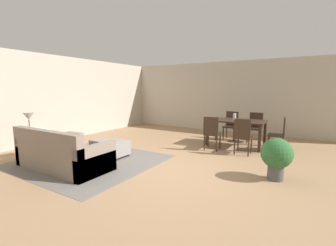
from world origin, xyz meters
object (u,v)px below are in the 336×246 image
at_px(couch, 62,155).
at_px(potted_plant, 277,155).
at_px(dining_chair_far_left, 231,124).
at_px(dining_chair_head_east, 280,132).
at_px(dining_chair_near_right, 243,134).
at_px(vase_centerpiece, 235,117).
at_px(dining_table, 236,123).
at_px(dining_chair_near_left, 212,131).
at_px(table_lamp, 29,117).
at_px(ottoman_table, 110,147).
at_px(dining_chair_far_right, 255,126).
at_px(side_table, 31,139).

bearing_deg(couch, potted_plant, 22.72).
distance_m(dining_chair_far_left, potted_plant, 3.49).
distance_m(dining_chair_head_east, potted_plant, 2.23).
relative_size(dining_chair_near_right, vase_centerpiece, 4.95).
bearing_deg(dining_chair_near_right, dining_table, 114.59).
bearing_deg(dining_chair_near_left, vase_centerpiece, 69.10).
xyz_separation_m(dining_table, potted_plant, (1.33, -2.23, -0.21)).
relative_size(table_lamp, dining_table, 0.33).
xyz_separation_m(table_lamp, dining_table, (3.91, 3.78, -0.32)).
xyz_separation_m(ottoman_table, table_lamp, (-1.53, -1.09, 0.76)).
relative_size(table_lamp, dining_chair_far_right, 0.57).
bearing_deg(vase_centerpiece, dining_table, -33.52).
height_order(couch, dining_table, couch).
bearing_deg(potted_plant, dining_table, 120.78).
distance_m(side_table, dining_chair_far_left, 5.79).
relative_size(table_lamp, dining_chair_head_east, 0.57).
distance_m(side_table, dining_chair_far_right, 6.29).
bearing_deg(dining_chair_near_right, vase_centerpiece, 117.19).
xyz_separation_m(ottoman_table, side_table, (-1.53, -1.09, 0.23)).
distance_m(dining_chair_near_right, potted_plant, 1.65).
xyz_separation_m(couch, side_table, (-1.34, 0.09, 0.16)).
height_order(dining_table, dining_chair_head_east, dining_chair_head_east).
relative_size(dining_chair_far_right, vase_centerpiece, 4.95).
height_order(dining_chair_near_left, dining_chair_head_east, same).
height_order(ottoman_table, table_lamp, table_lamp).
bearing_deg(dining_chair_near_right, ottoman_table, -146.77).
relative_size(side_table, dining_chair_near_left, 0.63).
bearing_deg(dining_chair_head_east, side_table, -143.40).
bearing_deg(couch, dining_chair_near_left, 54.39).
relative_size(couch, potted_plant, 2.68).
relative_size(ottoman_table, dining_chair_near_right, 0.99).
relative_size(dining_chair_near_right, dining_chair_far_right, 1.00).
distance_m(table_lamp, dining_table, 5.45).
bearing_deg(dining_chair_near_left, table_lamp, -140.12).
relative_size(ottoman_table, dining_chair_far_right, 0.99).
height_order(couch, dining_chair_near_left, dining_chair_near_left).
bearing_deg(dining_chair_far_left, dining_chair_far_right, 0.37).
bearing_deg(dining_chair_far_left, dining_chair_near_left, -91.42).
bearing_deg(couch, dining_chair_near_right, 45.22).
height_order(ottoman_table, dining_chair_head_east, dining_chair_head_east).
bearing_deg(vase_centerpiece, table_lamp, -135.07).
bearing_deg(dining_chair_near_left, dining_table, 63.93).
bearing_deg(potted_plant, couch, -157.28).
bearing_deg(side_table, couch, -3.80).
distance_m(table_lamp, vase_centerpiece, 5.42).
bearing_deg(dining_chair_near_right, table_lamp, -146.00).
distance_m(dining_chair_near_left, dining_chair_head_east, 1.80).
bearing_deg(dining_chair_near_left, ottoman_table, -136.97).
xyz_separation_m(vase_centerpiece, potted_plant, (1.40, -2.28, -0.40)).
height_order(dining_table, vase_centerpiece, vase_centerpiece).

